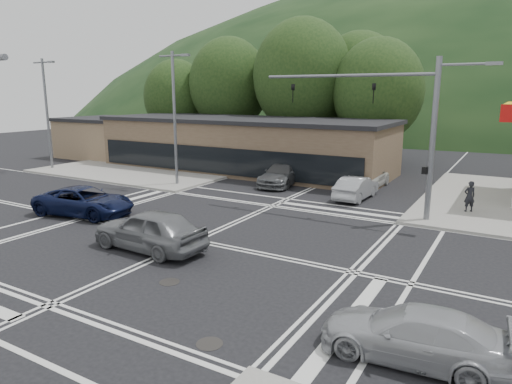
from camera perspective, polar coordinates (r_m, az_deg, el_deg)
The scene contains 20 objects.
ground at distance 20.26m, azimuth -7.65°, elevation -6.04°, with size 120.00×120.00×0.00m, color black.
sidewalk_nw at distance 40.86m, azimuth -11.44°, elevation 3.28°, with size 16.00×16.00×0.15m, color gray.
commercial_row at distance 38.03m, azimuth -1.57°, elevation 5.79°, with size 24.00×8.00×4.00m, color brown.
commercial_nw at distance 48.38m, azimuth -18.00°, elevation 6.37°, with size 8.00×7.00×3.60m, color #846B4F.
hill_north at distance 105.97m, azimuth 23.97°, elevation 7.89°, with size 252.00×126.00×140.00m, color black.
tree_n_a at distance 46.91m, azimuth -3.38°, elevation 13.31°, with size 8.00×8.00×11.75m.
tree_n_b at distance 43.03m, azimuth 5.81°, elevation 14.22°, with size 9.00×9.00×12.98m.
tree_n_c at distance 40.60m, azimuth 14.99°, elevation 12.15°, with size 7.60×7.60×10.87m.
tree_n_d at distance 49.70m, azimuth -9.91°, elevation 11.60°, with size 6.80×6.80×9.76m.
tree_n_e at distance 45.30m, azimuth 12.68°, elevation 13.07°, with size 8.40×8.40×11.98m.
streetlight_nw at distance 31.57m, azimuth -10.07°, elevation 9.81°, with size 2.50×0.25×9.00m.
streetlight_w at distance 41.57m, azimuth -24.65°, elevation 9.46°, with size 2.50×0.25×9.00m.
signal_mast_ne at distance 23.86m, azimuth 18.41°, elevation 8.66°, with size 11.65×0.30×8.00m.
car_blue_west at distance 25.66m, azimuth -20.68°, elevation -1.08°, with size 2.47×5.35×1.49m, color black.
car_grey_center at distance 19.21m, azimuth -13.16°, elevation -4.60°, with size 2.03×5.06×1.72m, color slate.
car_silver_east at distance 12.13m, azimuth 19.14°, elevation -16.45°, with size 1.83×4.50×1.31m, color #A6A8AD.
car_queue_a at distance 28.26m, azimuth 12.40°, elevation 0.51°, with size 1.47×4.21×1.39m, color #989B9F.
car_queue_b at distance 31.78m, azimuth 13.88°, elevation 1.96°, with size 1.92×4.77×1.63m, color silver.
car_northbound at distance 31.90m, azimuth 3.25°, elevation 2.24°, with size 2.13×5.23×1.52m, color #595C5E.
pedestrian at distance 26.61m, azimuth 25.13°, elevation -0.50°, with size 0.60×0.39×1.65m, color black.
Camera 1 is at (11.91, -15.10, 6.36)m, focal length 32.00 mm.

